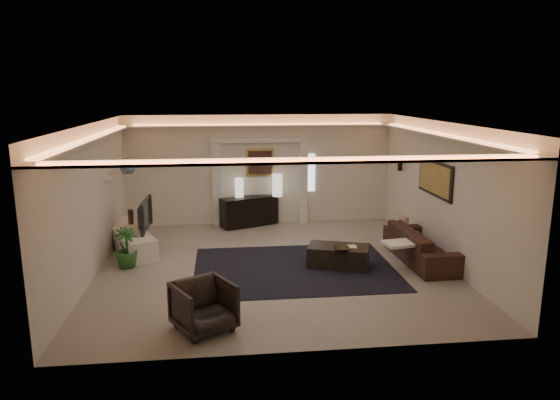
{
  "coord_description": "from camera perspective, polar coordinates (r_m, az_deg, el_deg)",
  "views": [
    {
      "loc": [
        -1.0,
        -9.8,
        3.53
      ],
      "look_at": [
        0.2,
        0.6,
        1.25
      ],
      "focal_mm": 32.51,
      "sensor_mm": 36.0,
      "label": 1
    }
  ],
  "objects": [
    {
      "name": "painting_canvas",
      "position": [
        13.42,
        -2.25,
        4.22
      ],
      "size": [
        0.62,
        0.02,
        0.62
      ],
      "primitive_type": "cube",
      "color": "#4C2D1E",
      "rests_on": "wall_back"
    },
    {
      "name": "alcove_header",
      "position": [
        13.3,
        -2.26,
        6.76
      ],
      "size": [
        2.52,
        0.2,
        0.12
      ],
      "primitive_type": "cube",
      "color": "silver",
      "rests_on": "wall_back"
    },
    {
      "name": "pilaster_right",
      "position": [
        13.59,
        2.62,
        1.98
      ],
      "size": [
        0.22,
        0.2,
        2.2
      ],
      "primitive_type": "cube",
      "color": "silver",
      "rests_on": "ground"
    },
    {
      "name": "coffee_table",
      "position": [
        10.45,
        6.58,
        -6.35
      ],
      "size": [
        1.36,
        1.02,
        0.45
      ],
      "primitive_type": "cube",
      "rotation": [
        0.0,
        0.0,
        -0.33
      ],
      "color": "black",
      "rests_on": "ground"
    },
    {
      "name": "wall_sconce",
      "position": [
        12.91,
        13.35,
        3.72
      ],
      "size": [
        0.12,
        0.12,
        0.22
      ],
      "primitive_type": "cylinder",
      "color": "black",
      "rests_on": "wall_right"
    },
    {
      "name": "armchair",
      "position": [
        7.79,
        -8.57,
        -11.76
      ],
      "size": [
        1.1,
        1.11,
        0.75
      ],
      "primitive_type": "imported",
      "rotation": [
        0.0,
        0.0,
        0.51
      ],
      "color": "black",
      "rests_on": "ground"
    },
    {
      "name": "throw_blanket",
      "position": [
        10.34,
        13.17,
        -4.8
      ],
      "size": [
        0.63,
        0.54,
        0.06
      ],
      "primitive_type": "cube",
      "rotation": [
        0.0,
        0.0,
        0.15
      ],
      "color": "white",
      "rests_on": "sofa"
    },
    {
      "name": "wall_left",
      "position": [
        10.33,
        -20.44,
        -0.12
      ],
      "size": [
        0.0,
        7.0,
        7.0
      ],
      "primitive_type": "plane",
      "rotation": [
        1.57,
        0.0,
        1.57
      ],
      "color": "beige",
      "rests_on": "ground"
    },
    {
      "name": "figurine",
      "position": [
        12.32,
        -16.45,
        -1.8
      ],
      "size": [
        0.16,
        0.16,
        0.35
      ],
      "primitive_type": "cylinder",
      "rotation": [
        0.0,
        0.0,
        0.27
      ],
      "color": "#493127",
      "rests_on": "media_ledge"
    },
    {
      "name": "pilaster_left",
      "position": [
        13.42,
        -7.12,
        1.76
      ],
      "size": [
        0.22,
        0.2,
        2.2
      ],
      "primitive_type": "cube",
      "color": "silver",
      "rests_on": "ground"
    },
    {
      "name": "ginger_jar",
      "position": [
        11.98,
        -16.77,
        3.69
      ],
      "size": [
        0.37,
        0.37,
        0.35
      ],
      "primitive_type": "imported",
      "rotation": [
        0.0,
        0.0,
        -0.09
      ],
      "color": "#3C485B",
      "rests_on": "wall_niche"
    },
    {
      "name": "bowl",
      "position": [
        10.07,
        6.91,
        -5.62
      ],
      "size": [
        0.34,
        0.34,
        0.08
      ],
      "primitive_type": "imported",
      "rotation": [
        0.0,
        0.0,
        -0.03
      ],
      "color": "#302212",
      "rests_on": "coffee_table"
    },
    {
      "name": "wall_back",
      "position": [
        13.5,
        -2.26,
        3.42
      ],
      "size": [
        7.0,
        0.0,
        7.0
      ],
      "primitive_type": "plane",
      "rotation": [
        1.57,
        0.0,
        0.0
      ],
      "color": "beige",
      "rests_on": "ground"
    },
    {
      "name": "throw_pillow",
      "position": [
        11.94,
        13.7,
        -2.53
      ],
      "size": [
        0.14,
        0.36,
        0.35
      ],
      "primitive_type": "cube",
      "rotation": [
        0.0,
        0.0,
        0.09
      ],
      "color": "tan",
      "rests_on": "sofa"
    },
    {
      "name": "lamp_left",
      "position": [
        13.28,
        -4.62,
        1.66
      ],
      "size": [
        0.29,
        0.29,
        0.5
      ],
      "primitive_type": "cylinder",
      "rotation": [
        0.0,
        0.0,
        0.35
      ],
      "color": "white",
      "rests_on": "console"
    },
    {
      "name": "console",
      "position": [
        13.4,
        -3.49,
        -1.24
      ],
      "size": [
        1.57,
        1.02,
        0.75
      ],
      "primitive_type": "cube",
      "rotation": [
        0.0,
        0.0,
        0.4
      ],
      "color": "black",
      "rests_on": "ground"
    },
    {
      "name": "media_ledge",
      "position": [
        12.03,
        -16.65,
        -4.19
      ],
      "size": [
        1.6,
        2.59,
        0.48
      ],
      "primitive_type": "cube",
      "rotation": [
        0.0,
        0.0,
        0.41
      ],
      "color": "silver",
      "rests_on": "ground"
    },
    {
      "name": "daylight_slit",
      "position": [
        13.66,
        3.41,
        3.09
      ],
      "size": [
        0.25,
        0.03,
        1.0
      ],
      "primitive_type": "cube",
      "color": "white",
      "rests_on": "wall_back"
    },
    {
      "name": "wall_niche",
      "position": [
        11.62,
        -18.63,
        2.32
      ],
      "size": [
        0.1,
        0.55,
        0.04
      ],
      "primitive_type": "cube",
      "color": "silver",
      "rests_on": "wall_left"
    },
    {
      "name": "cove_soffit",
      "position": [
        9.89,
        -0.76,
        7.01
      ],
      "size": [
        7.0,
        7.0,
        0.04
      ],
      "primitive_type": "cube",
      "color": "silver",
      "rests_on": "ceiling"
    },
    {
      "name": "art_panel_frame",
      "position": [
        11.2,
        17.06,
        2.34
      ],
      "size": [
        0.04,
        1.64,
        0.74
      ],
      "primitive_type": "cube",
      "color": "black",
      "rests_on": "wall_right"
    },
    {
      "name": "art_panel_gold",
      "position": [
        11.19,
        16.94,
        2.33
      ],
      "size": [
        0.02,
        1.5,
        0.62
      ],
      "primitive_type": "cube",
      "color": "tan",
      "rests_on": "wall_right"
    },
    {
      "name": "wall_front",
      "position": [
        6.71,
        2.34,
        -5.79
      ],
      "size": [
        7.0,
        0.0,
        7.0
      ],
      "primitive_type": "plane",
      "rotation": [
        -1.57,
        0.0,
        0.0
      ],
      "color": "beige",
      "rests_on": "ground"
    },
    {
      "name": "lamp_right",
      "position": [
        13.35,
        -0.3,
        1.76
      ],
      "size": [
        0.33,
        0.33,
        0.58
      ],
      "primitive_type": "cylinder",
      "rotation": [
        0.0,
        0.0,
        0.31
      ],
      "color": "white",
      "rests_on": "console"
    },
    {
      "name": "tv",
      "position": [
        11.7,
        -15.41,
        -1.67
      ],
      "size": [
        1.21,
        0.19,
        0.69
      ],
      "primitive_type": "imported",
      "rotation": [
        0.0,
        0.0,
        1.54
      ],
      "color": "black",
      "rests_on": "media_ledge"
    },
    {
      "name": "plant",
      "position": [
        10.73,
        -16.92,
        -5.17
      ],
      "size": [
        0.65,
        0.65,
        0.82
      ],
      "primitive_type": "imported",
      "rotation": [
        0.0,
        0.0,
        0.7
      ],
      "color": "#295722",
      "rests_on": "ground"
    },
    {
      "name": "sofa",
      "position": [
        11.09,
        15.77,
        -4.9
      ],
      "size": [
        2.37,
        0.98,
        0.69
      ],
      "primitive_type": "imported",
      "rotation": [
        0.0,
        0.0,
        1.6
      ],
      "color": "#44321E",
      "rests_on": "ground"
    },
    {
      "name": "magazine",
      "position": [
        10.3,
        7.8,
        -5.38
      ],
      "size": [
        0.29,
        0.22,
        0.03
      ],
      "primitive_type": "cube",
      "rotation": [
        0.0,
        0.0,
        -0.06
      ],
      "color": "#F9ECC5",
      "rests_on": "coffee_table"
    },
    {
      "name": "floor",
      "position": [
        10.47,
        -0.72,
        -7.43
      ],
      "size": [
        7.0,
        7.0,
        0.0
      ],
      "primitive_type": "plane",
      "color": "gray",
      "rests_on": "ground"
    },
    {
      "name": "ceiling",
      "position": [
        9.87,
        -0.76,
        8.62
      ],
      "size": [
        7.0,
        7.0,
        0.0
      ],
      "primitive_type": "plane",
      "rotation": [
        3.14,
        0.0,
        0.0
      ],
      "color": "white",
      "rests_on": "ground"
    },
    {
      "name": "painting_frame",
      "position": [
        13.44,
        -2.26,
        4.24
      ],
      "size": [
        0.74,
        0.04,
        0.74
      ],
      "primitive_type": "cube",
      "color": "tan",
      "rests_on": "wall_back"
    },
    {
      "name": "area_rug",
      "position": [
        10.32,
        1.63,
        -7.68
      ],
      "size": [
        4.0,
        3.0,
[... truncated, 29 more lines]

